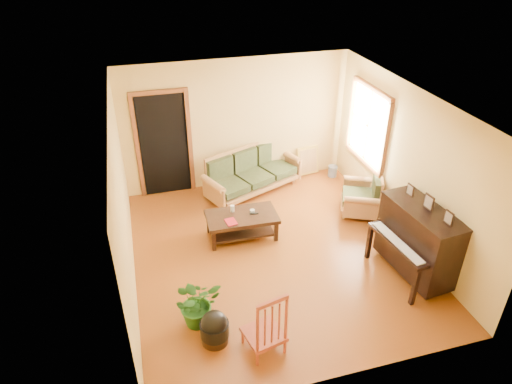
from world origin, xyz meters
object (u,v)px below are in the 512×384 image
object	(u,v)px
armchair	(361,193)
footstool	(215,331)
ceramic_crock	(333,171)
potted_plant	(197,302)
red_chair	(264,320)
sofa	(253,172)
piano	(417,242)
coffee_table	(242,226)

from	to	relation	value
armchair	footstool	distance (m)	3.96
footstool	ceramic_crock	xyz separation A→B (m)	(3.31, 3.73, -0.06)
ceramic_crock	potted_plant	xyz separation A→B (m)	(-3.46, -3.34, 0.23)
armchair	red_chair	xyz separation A→B (m)	(-2.64, -2.58, 0.09)
sofa	piano	world-z (taller)	piano
red_chair	potted_plant	distance (m)	1.00
sofa	potted_plant	bearing A→B (deg)	-140.17
ceramic_crock	potted_plant	size ratio (longest dim) A/B	0.34
piano	footstool	xyz separation A→B (m)	(-3.23, -0.51, -0.41)
armchair	piano	distance (m)	1.80
sofa	ceramic_crock	size ratio (longest dim) A/B	8.29
piano	footstool	world-z (taller)	piano
potted_plant	coffee_table	bearing A→B (deg)	58.95
footstool	red_chair	world-z (taller)	red_chair
sofa	armchair	size ratio (longest dim) A/B	2.45
armchair	potted_plant	distance (m)	3.87
armchair	potted_plant	world-z (taller)	armchair
armchair	footstool	size ratio (longest dim) A/B	2.15
red_chair	ceramic_crock	distance (m)	4.87
ceramic_crock	footstool	bearing A→B (deg)	-131.59
piano	ceramic_crock	size ratio (longest dim) A/B	5.50
potted_plant	ceramic_crock	bearing A→B (deg)	43.97
sofa	ceramic_crock	xyz separation A→B (m)	(1.80, 0.14, -0.31)
armchair	potted_plant	xyz separation A→B (m)	(-3.37, -1.91, -0.05)
coffee_table	ceramic_crock	bearing A→B (deg)	33.38
coffee_table	piano	distance (m)	2.86
coffee_table	red_chair	distance (m)	2.46
red_chair	potted_plant	xyz separation A→B (m)	(-0.73, 0.67, -0.14)
coffee_table	footstool	bearing A→B (deg)	-112.86
piano	footstool	distance (m)	3.29
potted_plant	footstool	bearing A→B (deg)	-68.58
sofa	potted_plant	xyz separation A→B (m)	(-1.66, -3.21, -0.07)
armchair	potted_plant	size ratio (longest dim) A/B	1.15
sofa	footstool	size ratio (longest dim) A/B	5.27
coffee_table	armchair	size ratio (longest dim) A/B	1.48
armchair	footstool	world-z (taller)	armchair
footstool	piano	bearing A→B (deg)	8.94
coffee_table	potted_plant	bearing A→B (deg)	-121.05
piano	red_chair	world-z (taller)	piano
footstool	ceramic_crock	bearing A→B (deg)	48.41
red_chair	ceramic_crock	world-z (taller)	red_chair
sofa	red_chair	xyz separation A→B (m)	(-0.93, -3.87, 0.07)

